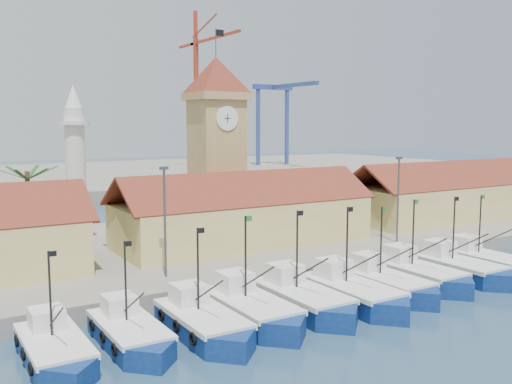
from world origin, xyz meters
TOP-DOWN VIEW (x-y plane):
  - ground at (0.00, 0.00)m, footprint 400.00×400.00m
  - quay at (0.00, 24.00)m, footprint 140.00×32.00m
  - terminal at (0.00, 110.00)m, footprint 240.00×80.00m
  - boat_0 at (-22.76, 2.57)m, footprint 3.34×9.16m
  - boat_1 at (-18.12, 2.81)m, footprint 3.36×9.22m
  - boat_2 at (-13.43, 1.97)m, footprint 3.63×9.94m
  - boat_3 at (-9.41, 2.55)m, footprint 3.82×10.46m
  - boat_4 at (-4.96, 2.52)m, footprint 3.83×10.49m
  - boat_5 at (-0.74, 1.78)m, footprint 3.86×10.56m
  - boat_6 at (3.49, 2.50)m, footprint 3.65×9.99m
  - boat_7 at (7.86, 3.10)m, footprint 3.77×10.33m
  - boat_8 at (12.63, 2.69)m, footprint 3.76×10.30m
  - boat_9 at (17.12, 3.34)m, footprint 3.65×10.00m
  - hall_center at (0.00, 20.00)m, footprint 27.04×10.13m
  - hall_right at (32.00, 20.00)m, footprint 31.20×10.13m
  - clock_tower at (0.00, 26.00)m, footprint 5.80×5.80m
  - minaret at (-15.00, 28.00)m, footprint 3.00×3.00m
  - palm_tree at (-20.00, 26.00)m, footprint 5.60×5.03m
  - lamp_posts at (0.50, 12.00)m, footprint 80.70×0.25m
  - crane_red_right at (35.15, 103.52)m, footprint 1.00×32.85m
  - gantry at (62.00, 106.65)m, footprint 13.00×22.00m

SIDE VIEW (x-z plane):
  - ground at x=0.00m, z-range 0.00..0.00m
  - boat_0 at x=-22.76m, z-range -2.75..4.18m
  - boat_1 at x=-18.12m, z-range -2.77..4.21m
  - quay at x=0.00m, z-range 0.00..1.50m
  - boat_2 at x=-13.43m, z-range -2.98..4.54m
  - boat_6 at x=3.49m, z-range -3.00..4.56m
  - boat_9 at x=17.12m, z-range -3.00..4.56m
  - boat_8 at x=12.63m, z-range -3.09..4.70m
  - boat_7 at x=7.86m, z-range -3.10..4.72m
  - boat_3 at x=-9.41m, z-range -3.14..4.78m
  - boat_4 at x=-4.96m, z-range -3.15..4.79m
  - boat_5 at x=-0.74m, z-range -3.17..4.82m
  - terminal at x=0.00m, z-range 0.00..2.00m
  - hall_center at x=0.00m, z-range 0.18..7.79m
  - hall_right at x=32.00m, z-range 0.18..7.79m
  - palm_tree at x=-20.00m, z-range 2.05..10.44m
  - lamp_posts at x=0.50m, z-range 1.96..10.99m
  - minaret at x=-15.00m, z-range 1.58..17.88m
  - clock_tower at x=0.00m, z-range 0.61..23.31m
  - gantry at x=62.00m, z-range 8.44..31.64m
  - crane_red_right at x=35.15m, z-range 4.25..44.76m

